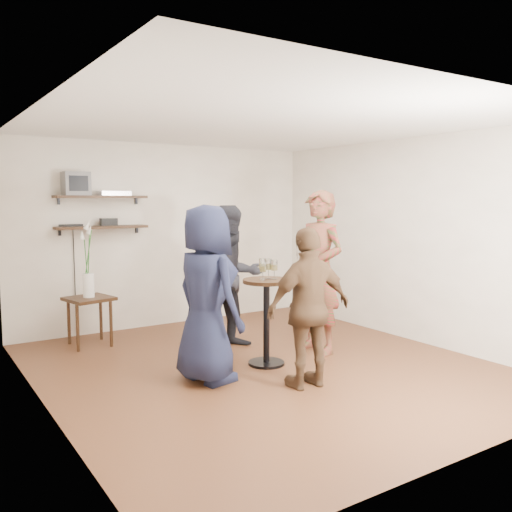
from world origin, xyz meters
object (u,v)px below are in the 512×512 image
(dvd_deck, at_px, (114,193))
(person_dark, at_px, (232,277))
(person_plaid, at_px, (319,272))
(person_navy, at_px, (207,294))
(radio, at_px, (109,222))
(drinks_table, at_px, (266,310))
(crt_monitor, at_px, (76,184))
(person_brown, at_px, (309,308))
(side_table, at_px, (89,305))

(dvd_deck, relative_size, person_dark, 0.23)
(person_plaid, bearing_deg, person_navy, -88.72)
(dvd_deck, bearing_deg, person_navy, -87.76)
(radio, distance_m, person_navy, 2.51)
(radio, bearing_deg, drinks_table, -66.93)
(crt_monitor, distance_m, person_brown, 3.61)
(radio, bearing_deg, person_dark, -55.58)
(dvd_deck, xyz_separation_m, person_brown, (0.84, -3.11, -1.12))
(drinks_table, bearing_deg, person_dark, 86.98)
(radio, relative_size, person_plaid, 0.11)
(crt_monitor, bearing_deg, radio, 0.00)
(side_table, relative_size, person_navy, 0.34)
(crt_monitor, xyz_separation_m, dvd_deck, (0.50, 0.00, -0.12))
(radio, xyz_separation_m, drinks_table, (0.98, -2.30, -0.91))
(radio, distance_m, person_brown, 3.33)
(drinks_table, height_order, person_navy, person_navy)
(radio, bearing_deg, person_brown, -73.43)
(side_table, bearing_deg, person_plaid, -38.82)
(person_plaid, height_order, person_brown, person_plaid)
(dvd_deck, bearing_deg, person_dark, -57.85)
(person_brown, bearing_deg, person_dark, -89.58)
(person_brown, bearing_deg, crt_monitor, -62.79)
(dvd_deck, height_order, drinks_table, dvd_deck)
(person_dark, bearing_deg, radio, 127.45)
(person_navy, xyz_separation_m, person_brown, (0.75, -0.69, -0.11))
(drinks_table, relative_size, person_brown, 0.61)
(dvd_deck, height_order, side_table, dvd_deck)
(side_table, distance_m, person_plaid, 2.87)
(side_table, distance_m, person_brown, 3.00)
(dvd_deck, relative_size, radio, 1.82)
(radio, xyz_separation_m, person_dark, (1.02, -1.49, -0.64))
(dvd_deck, xyz_separation_m, radio, (-0.08, 0.00, -0.38))
(person_navy, bearing_deg, person_brown, -141.31)
(person_dark, relative_size, person_brown, 1.12)
(drinks_table, bearing_deg, radio, 113.07)
(drinks_table, relative_size, person_plaid, 0.49)
(dvd_deck, distance_m, drinks_table, 2.79)
(person_dark, xyz_separation_m, person_navy, (-0.84, -0.93, 0.01))
(side_table, height_order, person_navy, person_navy)
(crt_monitor, distance_m, person_navy, 2.74)
(crt_monitor, distance_m, radio, 0.65)
(radio, relative_size, person_navy, 0.12)
(drinks_table, bearing_deg, side_table, 126.93)
(person_dark, bearing_deg, crt_monitor, 136.98)
(crt_monitor, relative_size, person_navy, 0.18)
(person_navy, height_order, person_brown, person_navy)
(drinks_table, distance_m, person_brown, 0.83)
(side_table, height_order, drinks_table, drinks_table)
(person_navy, distance_m, person_brown, 1.02)
(crt_monitor, height_order, side_table, crt_monitor)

